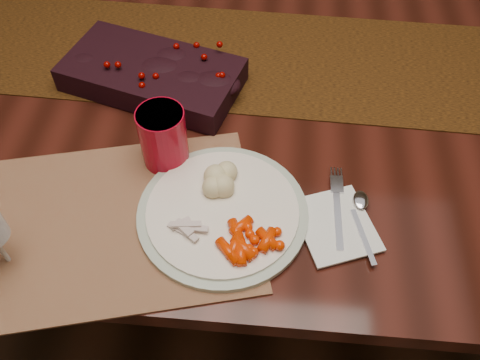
# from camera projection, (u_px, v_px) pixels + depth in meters

# --- Properties ---
(floor) EXTENTS (5.00, 5.00, 0.00)m
(floor) POSITION_uv_depth(u_px,v_px,m) (255.00, 267.00, 1.68)
(floor) COLOR black
(floor) RESTS_ON ground
(dining_table) EXTENTS (1.80, 1.00, 0.75)m
(dining_table) POSITION_uv_depth(u_px,v_px,m) (258.00, 202.00, 1.38)
(dining_table) COLOR black
(dining_table) RESTS_ON floor
(table_runner) EXTENTS (1.79, 0.42, 0.00)m
(table_runner) POSITION_uv_depth(u_px,v_px,m) (288.00, 61.00, 1.16)
(table_runner) COLOR #311908
(table_runner) RESTS_ON dining_table
(centerpiece) EXTENTS (0.41, 0.29, 0.07)m
(centerpiece) POSITION_uv_depth(u_px,v_px,m) (152.00, 71.00, 1.08)
(centerpiece) COLOR black
(centerpiece) RESTS_ON table_runner
(placemat_main) EXTENTS (0.56, 0.46, 0.00)m
(placemat_main) POSITION_uv_depth(u_px,v_px,m) (118.00, 222.00, 0.89)
(placemat_main) COLOR brown
(placemat_main) RESTS_ON dining_table
(placemat_second) EXTENTS (0.48, 0.40, 0.00)m
(placemat_second) POSITION_uv_depth(u_px,v_px,m) (127.00, 223.00, 0.89)
(placemat_second) COLOR brown
(placemat_second) RESTS_ON dining_table
(dinner_plate) EXTENTS (0.33, 0.33, 0.02)m
(dinner_plate) POSITION_uv_depth(u_px,v_px,m) (223.00, 212.00, 0.89)
(dinner_plate) COLOR white
(dinner_plate) RESTS_ON placemat_main
(baby_carrots) EXTENTS (0.12, 0.11, 0.02)m
(baby_carrots) POSITION_uv_depth(u_px,v_px,m) (252.00, 238.00, 0.84)
(baby_carrots) COLOR #E92F00
(baby_carrots) RESTS_ON dinner_plate
(mashed_potatoes) EXTENTS (0.09, 0.08, 0.04)m
(mashed_potatoes) POSITION_uv_depth(u_px,v_px,m) (226.00, 178.00, 0.90)
(mashed_potatoes) COLOR #F2E8B4
(mashed_potatoes) RESTS_ON dinner_plate
(turkey_shreds) EXTENTS (0.08, 0.07, 0.02)m
(turkey_shreds) POSITION_uv_depth(u_px,v_px,m) (189.00, 229.00, 0.85)
(turkey_shreds) COLOR #A5938C
(turkey_shreds) RESTS_ON dinner_plate
(napkin) EXTENTS (0.17, 0.18, 0.00)m
(napkin) POSITION_uv_depth(u_px,v_px,m) (336.00, 225.00, 0.88)
(napkin) COLOR white
(napkin) RESTS_ON placemat_main
(fork) EXTENTS (0.03, 0.16, 0.00)m
(fork) POSITION_uv_depth(u_px,v_px,m) (338.00, 210.00, 0.89)
(fork) COLOR #B8B8C8
(fork) RESTS_ON napkin
(spoon) EXTENTS (0.06, 0.14, 0.00)m
(spoon) POSITION_uv_depth(u_px,v_px,m) (362.00, 225.00, 0.88)
(spoon) COLOR silver
(spoon) RESTS_ON napkin
(red_cup) EXTENTS (0.11, 0.11, 0.12)m
(red_cup) POSITION_uv_depth(u_px,v_px,m) (163.00, 137.00, 0.93)
(red_cup) COLOR #A3051B
(red_cup) RESTS_ON placemat_main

